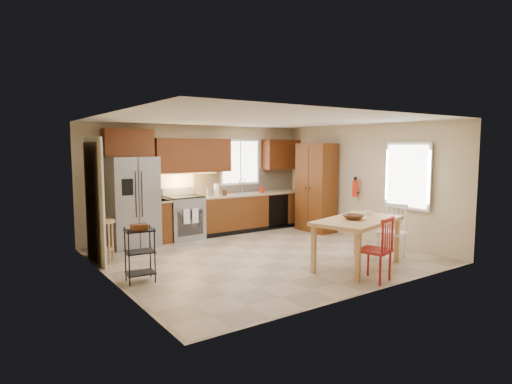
{
  "coord_description": "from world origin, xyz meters",
  "views": [
    {
      "loc": [
        -4.52,
        -6.33,
        2.01
      ],
      "look_at": [
        0.14,
        0.4,
        1.15
      ],
      "focal_mm": 30.0,
      "sensor_mm": 36.0,
      "label": 1
    }
  ],
  "objects_px": {
    "fire_extinguisher": "(355,189)",
    "table_jar": "(368,215)",
    "bar_stool": "(105,241)",
    "dining_table": "(357,244)",
    "chair_red": "(374,249)",
    "refrigerator": "(133,202)",
    "range_stove": "(184,218)",
    "soap_bottle": "(262,189)",
    "utility_cart": "(140,255)",
    "table_bowl": "(354,220)",
    "pantry": "(316,188)",
    "chair_white": "(391,232)"
  },
  "relations": [
    {
      "from": "fire_extinguisher",
      "to": "table_jar",
      "type": "xyz_separation_m",
      "value": [
        -1.4,
        -1.57,
        -0.25
      ]
    },
    {
      "from": "fire_extinguisher",
      "to": "bar_stool",
      "type": "bearing_deg",
      "value": 167.74
    },
    {
      "from": "fire_extinguisher",
      "to": "bar_stool",
      "type": "xyz_separation_m",
      "value": [
        -5.13,
        1.11,
        -0.73
      ]
    },
    {
      "from": "dining_table",
      "to": "chair_red",
      "type": "bearing_deg",
      "value": -133.72
    },
    {
      "from": "refrigerator",
      "to": "range_stove",
      "type": "bearing_deg",
      "value": 2.99
    },
    {
      "from": "soap_bottle",
      "to": "utility_cart",
      "type": "height_order",
      "value": "soap_bottle"
    },
    {
      "from": "refrigerator",
      "to": "bar_stool",
      "type": "relative_size",
      "value": 2.49
    },
    {
      "from": "refrigerator",
      "to": "chair_red",
      "type": "distance_m",
      "value": 4.86
    },
    {
      "from": "table_bowl",
      "to": "fire_extinguisher",
      "type": "bearing_deg",
      "value": 41.95
    },
    {
      "from": "bar_stool",
      "to": "table_jar",
      "type": "bearing_deg",
      "value": -15.16
    },
    {
      "from": "bar_stool",
      "to": "utility_cart",
      "type": "bearing_deg",
      "value": -65.49
    },
    {
      "from": "pantry",
      "to": "chair_white",
      "type": "relative_size",
      "value": 2.16
    },
    {
      "from": "soap_bottle",
      "to": "chair_red",
      "type": "relative_size",
      "value": 0.2
    },
    {
      "from": "range_stove",
      "to": "pantry",
      "type": "xyz_separation_m",
      "value": [
        2.98,
        -0.99,
        0.59
      ]
    },
    {
      "from": "chair_white",
      "to": "table_jar",
      "type": "height_order",
      "value": "chair_white"
    },
    {
      "from": "fire_extinguisher",
      "to": "table_bowl",
      "type": "xyz_separation_m",
      "value": [
        -1.86,
        -1.67,
        -0.28
      ]
    },
    {
      "from": "bar_stool",
      "to": "chair_red",
      "type": "bearing_deg",
      "value": -28.13
    },
    {
      "from": "chair_white",
      "to": "table_bowl",
      "type": "bearing_deg",
      "value": 77.3
    },
    {
      "from": "chair_red",
      "to": "table_bowl",
      "type": "xyz_separation_m",
      "value": [
        0.25,
        0.65,
        0.33
      ]
    },
    {
      "from": "dining_table",
      "to": "chair_red",
      "type": "height_order",
      "value": "chair_red"
    },
    {
      "from": "soap_bottle",
      "to": "table_bowl",
      "type": "bearing_deg",
      "value": -101.1
    },
    {
      "from": "bar_stool",
      "to": "soap_bottle",
      "type": "bearing_deg",
      "value": 32.4
    },
    {
      "from": "table_bowl",
      "to": "table_jar",
      "type": "distance_m",
      "value": 0.48
    },
    {
      "from": "chair_white",
      "to": "bar_stool",
      "type": "height_order",
      "value": "chair_white"
    },
    {
      "from": "range_stove",
      "to": "chair_red",
      "type": "distance_m",
      "value": 4.49
    },
    {
      "from": "range_stove",
      "to": "table_bowl",
      "type": "height_order",
      "value": "range_stove"
    },
    {
      "from": "soap_bottle",
      "to": "dining_table",
      "type": "bearing_deg",
      "value": -99.52
    },
    {
      "from": "refrigerator",
      "to": "soap_bottle",
      "type": "relative_size",
      "value": 9.53
    },
    {
      "from": "refrigerator",
      "to": "range_stove",
      "type": "relative_size",
      "value": 1.98
    },
    {
      "from": "range_stove",
      "to": "table_bowl",
      "type": "distance_m",
      "value": 3.95
    },
    {
      "from": "refrigerator",
      "to": "table_jar",
      "type": "distance_m",
      "value": 4.6
    },
    {
      "from": "refrigerator",
      "to": "fire_extinguisher",
      "type": "xyz_separation_m",
      "value": [
        4.33,
        -1.98,
        0.19
      ]
    },
    {
      "from": "dining_table",
      "to": "bar_stool",
      "type": "height_order",
      "value": "dining_table"
    },
    {
      "from": "table_bowl",
      "to": "chair_red",
      "type": "bearing_deg",
      "value": -110.78
    },
    {
      "from": "bar_stool",
      "to": "fire_extinguisher",
      "type": "bearing_deg",
      "value": 8.28
    },
    {
      "from": "range_stove",
      "to": "chair_red",
      "type": "bearing_deg",
      "value": -76.17
    },
    {
      "from": "pantry",
      "to": "soap_bottle",
      "type": "bearing_deg",
      "value": 136.55
    },
    {
      "from": "soap_bottle",
      "to": "table_jar",
      "type": "xyz_separation_m",
      "value": [
        -0.25,
        -3.52,
        -0.15
      ]
    },
    {
      "from": "dining_table",
      "to": "utility_cart",
      "type": "distance_m",
      "value": 3.52
    },
    {
      "from": "chair_white",
      "to": "table_jar",
      "type": "bearing_deg",
      "value": 69.4
    },
    {
      "from": "pantry",
      "to": "fire_extinguisher",
      "type": "relative_size",
      "value": 5.83
    },
    {
      "from": "refrigerator",
      "to": "utility_cart",
      "type": "relative_size",
      "value": 2.2
    },
    {
      "from": "pantry",
      "to": "refrigerator",
      "type": "bearing_deg",
      "value": 167.38
    },
    {
      "from": "soap_bottle",
      "to": "table_bowl",
      "type": "xyz_separation_m",
      "value": [
        -0.71,
        -3.62,
        -0.18
      ]
    },
    {
      "from": "refrigerator",
      "to": "dining_table",
      "type": "xyz_separation_m",
      "value": [
        2.57,
        -3.65,
        -0.51
      ]
    },
    {
      "from": "bar_stool",
      "to": "utility_cart",
      "type": "relative_size",
      "value": 0.88
    },
    {
      "from": "refrigerator",
      "to": "fire_extinguisher",
      "type": "distance_m",
      "value": 4.76
    },
    {
      "from": "dining_table",
      "to": "refrigerator",
      "type": "bearing_deg",
      "value": 109.78
    },
    {
      "from": "pantry",
      "to": "chair_white",
      "type": "height_order",
      "value": "pantry"
    },
    {
      "from": "fire_extinguisher",
      "to": "soap_bottle",
      "type": "bearing_deg",
      "value": 120.53
    }
  ]
}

